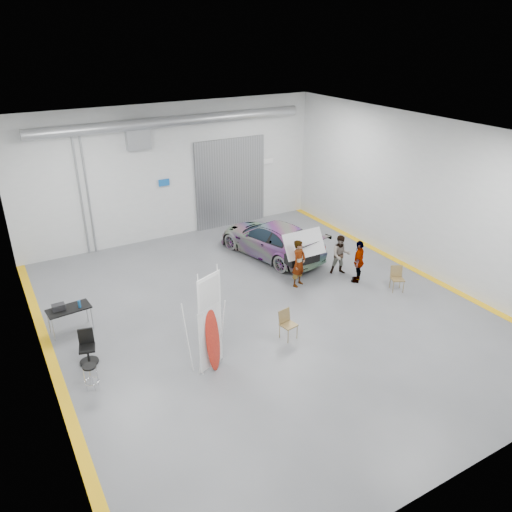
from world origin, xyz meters
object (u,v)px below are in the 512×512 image
folding_chair_far (397,283)px  office_chair (87,349)px  folding_chair_near (288,330)px  person_a (299,263)px  person_b (341,255)px  person_c (359,261)px  sedan_car (271,239)px  shop_stool (91,377)px  work_table (66,309)px  surfboard_display (209,332)px

folding_chair_far → office_chair: office_chair is taller
folding_chair_near → office_chair: (-5.72, 1.88, 0.15)m
person_a → person_b: (1.98, 0.00, -0.11)m
person_a → office_chair: person_a is taller
person_b → person_a: bearing=-154.9°
person_c → folding_chair_far: bearing=80.7°
person_a → sedan_car: bearing=54.9°
office_chair → person_a: bearing=20.1°
person_c → shop_stool: bearing=-32.7°
work_table → sedan_car: bearing=11.6°
person_c → folding_chair_far: size_ratio=1.80×
person_b → folding_chair_far: (0.93, -2.15, -0.51)m
person_c → person_b: bearing=-118.7°
sedan_car → person_b: person_b is taller
sedan_car → work_table: bearing=-1.6°
office_chair → folding_chair_near: bearing=-4.4°
person_a → surfboard_display: bearing=-173.7°
folding_chair_near → folding_chair_far: 5.20m
sedan_car → person_c: bearing=100.5°
person_c → shop_stool: person_c is taller
person_b → office_chair: (-9.95, -0.88, -0.35)m
person_b → shop_stool: bearing=-143.0°
person_b → folding_chair_near: (-4.24, -2.76, -0.51)m
person_b → person_c: bearing=-53.8°
person_c → surfboard_display: bearing=-23.1°
sedan_car → shop_stool: bearing=16.6°
person_b → folding_chair_far: size_ratio=1.72×
person_a → folding_chair_near: size_ratio=1.93×
person_b → office_chair: size_ratio=1.57×
person_a → work_table: bearing=148.1°
sedan_car → person_b: bearing=103.9°
person_c → surfboard_display: (-7.21, -2.16, 0.45)m
person_b → folding_chair_far: person_b is taller
surfboard_display → office_chair: surfboard_display is taller
folding_chair_near → shop_stool: size_ratio=1.25×
shop_stool → surfboard_display: bearing=-15.8°
person_c → folding_chair_near: bearing=-16.5°
person_a → folding_chair_far: bearing=-61.0°
person_b → surfboard_display: size_ratio=0.50×
person_b → shop_stool: (-10.13, -2.14, -0.43)m
person_c → folding_chair_far: person_c is taller
office_chair → shop_stool: bearing=-84.4°
person_b → folding_chair_near: bearing=-121.8°
person_b → surfboard_display: (-7.04, -3.01, 0.49)m
folding_chair_near → work_table: work_table is taller
sedan_car → person_c: person_c is taller
folding_chair_near → person_a: bearing=40.4°
person_a → person_c: size_ratio=1.09×
folding_chair_far → work_table: work_table is taller
surfboard_display → folding_chair_near: (2.81, 0.26, -0.99)m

